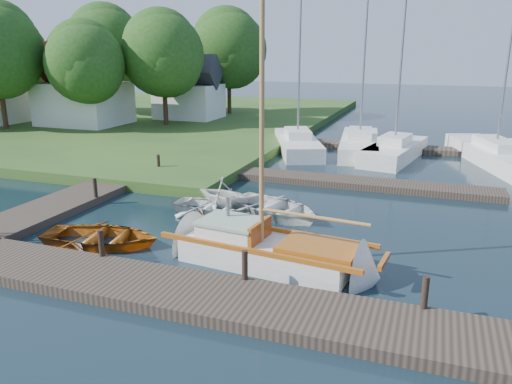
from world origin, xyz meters
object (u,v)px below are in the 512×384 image
(mooring_post_5, at_px, (158,163))
(mooring_post_4, at_px, (95,188))
(house_a, at_px, (83,92))
(tree_5, at_px, (18,58))
(dinghy, at_px, (101,234))
(marina_boat_0, at_px, (298,143))
(mooring_post_3, at_px, (425,292))
(sailboat, at_px, (273,254))
(tree_7, at_px, (229,49))
(mooring_post_1, at_px, (101,243))
(tree_3, at_px, (163,54))
(house_c, at_px, (189,93))
(marina_boat_1, at_px, (359,143))
(tender_c, at_px, (275,205))
(tree_4, at_px, (106,47))
(tender_b, at_px, (224,192))
(marina_boat_3, at_px, (495,154))
(tree_2, at_px, (85,62))
(marina_boat_2, at_px, (394,149))
(tender_a, at_px, (215,204))
(mooring_post_2, at_px, (245,265))

(mooring_post_5, bearing_deg, mooring_post_4, -90.00)
(house_a, xyz_separation_m, tree_5, (-10.00, 4.05, 2.46))
(dinghy, xyz_separation_m, marina_boat_0, (1.90, 17.13, 0.17))
(house_a, distance_m, tree_5, 11.06)
(mooring_post_3, bearing_deg, sailboat, 157.88)
(tree_7, bearing_deg, mooring_post_1, -73.84)
(tree_3, bearing_deg, mooring_post_5, -61.80)
(mooring_post_5, bearing_deg, tree_3, 118.20)
(house_c, distance_m, tree_3, 5.10)
(mooring_post_1, bearing_deg, tree_5, 137.14)
(tree_5, bearing_deg, marina_boat_1, -9.63)
(mooring_post_5, relative_size, tender_c, 0.20)
(mooring_post_5, relative_size, marina_boat_1, 0.07)
(marina_boat_1, relative_size, tree_5, 1.39)
(mooring_post_5, bearing_deg, tree_4, 131.34)
(tender_b, bearing_deg, mooring_post_4, 118.71)
(dinghy, relative_size, tree_5, 0.48)
(tender_b, relative_size, tree_5, 0.31)
(marina_boat_3, bearing_deg, tender_c, 127.14)
(tender_c, distance_m, tree_5, 36.18)
(house_c, relative_size, tree_5, 0.65)
(mooring_post_5, xyz_separation_m, tree_4, (-15.00, 17.05, 5.67))
(tender_b, bearing_deg, tree_7, 35.71)
(tender_c, xyz_separation_m, tree_7, (-12.38, 24.99, 5.78))
(tender_c, xyz_separation_m, tree_5, (-30.38, 18.99, 5.00))
(marina_boat_0, bearing_deg, mooring_post_4, 137.48)
(house_a, xyz_separation_m, house_c, (6.00, 6.00, -0.38))
(mooring_post_3, height_order, mooring_post_4, same)
(dinghy, bearing_deg, tree_5, 37.65)
(marina_boat_0, height_order, tree_2, marina_boat_0)
(sailboat, bearing_deg, marina_boat_1, 96.83)
(tree_2, relative_size, tree_4, 0.81)
(marina_boat_1, bearing_deg, tree_5, 72.80)
(dinghy, height_order, marina_boat_2, marina_boat_2)
(sailboat, xyz_separation_m, tree_5, (-31.70, 23.30, 5.07))
(tender_a, bearing_deg, mooring_post_5, 49.30)
(mooring_post_3, relative_size, house_a, 0.13)
(mooring_post_1, bearing_deg, tree_2, 128.21)
(tree_3, xyz_separation_m, tree_7, (2.00, 8.00, 0.39))
(house_a, bearing_deg, mooring_post_2, -44.33)
(tender_c, xyz_separation_m, marina_boat_0, (-2.50, 12.39, 0.15))
(mooring_post_5, relative_size, tender_a, 0.24)
(marina_boat_3, bearing_deg, tree_3, 61.12)
(mooring_post_3, distance_m, tender_a, 9.77)
(tender_c, height_order, house_a, house_a)
(mooring_post_3, xyz_separation_m, marina_boat_1, (-4.49, 19.70, -0.13))
(mooring_post_1, height_order, mooring_post_2, same)
(mooring_post_3, distance_m, marina_boat_0, 20.15)
(dinghy, xyz_separation_m, house_c, (-9.98, 25.69, 2.18))
(mooring_post_1, height_order, tender_c, mooring_post_1)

